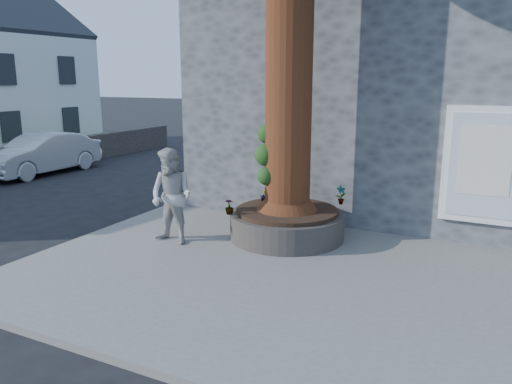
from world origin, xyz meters
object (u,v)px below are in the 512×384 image
at_px(man, 321,186).
at_px(woman, 172,196).
at_px(planter, 287,224).
at_px(car_silver, 42,154).

bearing_deg(man, woman, -153.98).
height_order(planter, woman, woman).
bearing_deg(man, car_silver, 144.32).
height_order(planter, man, man).
height_order(woman, car_silver, woman).
relative_size(planter, man, 1.42).
bearing_deg(car_silver, man, -8.80).
bearing_deg(woman, car_silver, 156.27).
height_order(man, car_silver, man).
distance_m(woman, car_silver, 9.77).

